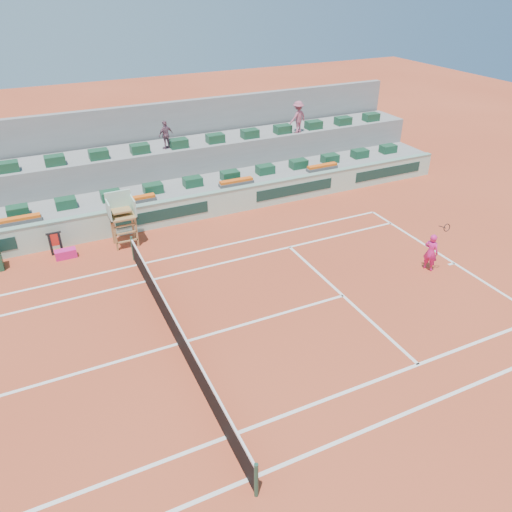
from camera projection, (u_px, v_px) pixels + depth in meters
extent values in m
plane|color=#A93B20|center=(178.00, 344.00, 16.19)|extent=(90.00, 90.00, 0.00)
cube|color=gray|center=(110.00, 204.00, 24.24)|extent=(36.00, 4.00, 1.20)
cube|color=gray|center=(101.00, 180.00, 25.14)|extent=(36.00, 2.40, 2.60)
cube|color=gray|center=(93.00, 153.00, 25.94)|extent=(36.00, 0.40, 4.40)
cube|color=#D91C77|center=(66.00, 254.00, 20.90)|extent=(0.86, 0.38, 0.38)
imported|color=#7C5365|center=(166.00, 135.00, 25.00)|extent=(0.90, 0.62, 1.42)
imported|color=#A35165|center=(298.00, 117.00, 27.38)|extent=(1.26, 0.96, 1.72)
cube|color=white|center=(454.00, 263.00, 20.59)|extent=(0.12, 10.97, 0.01)
cube|color=white|center=(248.00, 480.00, 11.90)|extent=(23.77, 0.12, 0.01)
cube|color=white|center=(137.00, 265.00, 20.47)|extent=(23.77, 0.12, 0.01)
cube|color=white|center=(226.00, 437.00, 12.97)|extent=(23.77, 0.12, 0.01)
cube|color=white|center=(146.00, 281.00, 19.40)|extent=(23.77, 0.12, 0.01)
cube|color=white|center=(343.00, 296.00, 18.56)|extent=(0.12, 8.23, 0.01)
cube|color=white|center=(178.00, 344.00, 16.19)|extent=(12.80, 0.12, 0.01)
cube|color=white|center=(451.00, 264.00, 20.54)|extent=(0.30, 0.12, 0.01)
cube|color=black|center=(177.00, 333.00, 15.96)|extent=(0.03, 11.87, 0.92)
cube|color=silver|center=(175.00, 321.00, 15.71)|extent=(0.06, 11.87, 0.07)
cylinder|color=#1D4431|center=(256.00, 480.00, 11.28)|extent=(0.10, 0.10, 1.10)
cylinder|color=#1D4431|center=(133.00, 249.00, 20.55)|extent=(0.10, 0.10, 1.10)
cube|color=#A9D5BC|center=(119.00, 223.00, 22.53)|extent=(36.00, 0.30, 1.20)
cube|color=gray|center=(117.00, 210.00, 22.21)|extent=(36.00, 0.34, 0.06)
cube|color=#12332C|center=(163.00, 215.00, 23.12)|extent=(4.40, 0.02, 0.56)
cube|color=#12332C|center=(295.00, 190.00, 25.71)|extent=(4.40, 0.02, 0.56)
cube|color=#12332C|center=(388.00, 172.00, 27.94)|extent=(4.40, 0.02, 0.56)
cube|color=olive|center=(116.00, 237.00, 21.19)|extent=(0.08, 0.08, 1.35)
cube|color=olive|center=(137.00, 232.00, 21.52)|extent=(0.08, 0.08, 1.35)
cube|color=olive|center=(112.00, 230.00, 21.74)|extent=(0.08, 0.08, 1.35)
cube|color=olive|center=(133.00, 226.00, 22.07)|extent=(0.08, 0.08, 1.35)
cube|color=olive|center=(122.00, 216.00, 21.27)|extent=(1.10, 0.90, 0.08)
cube|color=#A9D5BC|center=(119.00, 202.00, 21.31)|extent=(1.10, 0.08, 1.00)
cube|color=#A9D5BC|center=(109.00, 211.00, 20.90)|extent=(0.06, 0.90, 0.80)
cube|color=#A9D5BC|center=(133.00, 206.00, 21.28)|extent=(0.06, 0.90, 0.80)
cube|color=olive|center=(121.00, 210.00, 21.23)|extent=(0.80, 0.60, 0.08)
cube|color=olive|center=(127.00, 241.00, 21.52)|extent=(0.90, 0.08, 0.06)
cube|color=olive|center=(126.00, 233.00, 21.32)|extent=(0.90, 0.08, 0.06)
cube|color=olive|center=(125.00, 226.00, 21.14)|extent=(0.90, 0.08, 0.06)
cube|color=#17462B|center=(18.00, 211.00, 21.65)|extent=(0.90, 0.60, 0.44)
cube|color=#17462B|center=(66.00, 203.00, 22.39)|extent=(0.90, 0.60, 0.44)
cube|color=#17462B|center=(111.00, 195.00, 23.13)|extent=(0.90, 0.60, 0.44)
cube|color=#17462B|center=(153.00, 188.00, 23.87)|extent=(0.90, 0.60, 0.44)
cube|color=#17462B|center=(193.00, 182.00, 24.61)|extent=(0.90, 0.60, 0.44)
cube|color=#17462B|center=(230.00, 175.00, 25.35)|extent=(0.90, 0.60, 0.44)
cube|color=#17462B|center=(265.00, 169.00, 26.10)|extent=(0.90, 0.60, 0.44)
cube|color=#17462B|center=(298.00, 164.00, 26.84)|extent=(0.90, 0.60, 0.44)
cube|color=#17462B|center=(330.00, 158.00, 27.58)|extent=(0.90, 0.60, 0.44)
cube|color=#17462B|center=(360.00, 153.00, 28.32)|extent=(0.90, 0.60, 0.44)
cube|color=#17462B|center=(388.00, 149.00, 29.06)|extent=(0.90, 0.60, 0.44)
cube|color=#17462B|center=(8.00, 167.00, 22.43)|extent=(0.90, 0.60, 0.44)
cube|color=#17462B|center=(55.00, 160.00, 23.17)|extent=(0.90, 0.60, 0.44)
cube|color=#17462B|center=(99.00, 154.00, 23.91)|extent=(0.90, 0.60, 0.44)
cube|color=#17462B|center=(140.00, 149.00, 24.65)|extent=(0.90, 0.60, 0.44)
cube|color=#17462B|center=(179.00, 143.00, 25.39)|extent=(0.90, 0.60, 0.44)
cube|color=#17462B|center=(215.00, 138.00, 26.13)|extent=(0.90, 0.60, 0.44)
cube|color=#17462B|center=(250.00, 134.00, 26.88)|extent=(0.90, 0.60, 0.44)
cube|color=#17462B|center=(283.00, 129.00, 27.62)|extent=(0.90, 0.60, 0.44)
cube|color=#17462B|center=(314.00, 125.00, 28.36)|extent=(0.90, 0.60, 0.44)
cube|color=#17462B|center=(343.00, 121.00, 29.10)|extent=(0.90, 0.60, 0.44)
cube|color=#17462B|center=(371.00, 117.00, 29.84)|extent=(0.90, 0.60, 0.44)
cube|color=#525252|center=(20.00, 221.00, 21.09)|extent=(1.80, 0.36, 0.16)
cube|color=#E35613|center=(19.00, 218.00, 21.02)|extent=(1.70, 0.32, 0.12)
cube|color=#525252|center=(137.00, 201.00, 22.95)|extent=(1.80, 0.36, 0.16)
cube|color=#E35613|center=(136.00, 198.00, 22.88)|extent=(1.70, 0.32, 0.12)
cube|color=#525252|center=(236.00, 183.00, 24.80)|extent=(1.80, 0.36, 0.16)
cube|color=#E35613|center=(236.00, 181.00, 24.73)|extent=(1.70, 0.32, 0.12)
cube|color=#525252|center=(322.00, 168.00, 26.65)|extent=(1.80, 0.36, 0.16)
cube|color=#E35613|center=(322.00, 166.00, 26.58)|extent=(1.70, 0.32, 0.12)
cube|color=black|center=(51.00, 245.00, 20.94)|extent=(0.10, 0.10, 1.00)
cube|color=black|center=(61.00, 243.00, 21.09)|extent=(0.10, 0.10, 1.00)
cube|color=black|center=(53.00, 233.00, 20.76)|extent=(0.62, 0.08, 0.06)
cube|color=red|center=(55.00, 240.00, 20.90)|extent=(0.45, 0.04, 0.56)
imported|color=#D91C77|center=(431.00, 252.00, 19.81)|extent=(0.57, 0.68, 1.58)
cylinder|color=black|center=(442.00, 227.00, 18.94)|extent=(0.03, 0.35, 0.09)
torus|color=black|center=(447.00, 228.00, 18.73)|extent=(0.31, 0.08, 0.31)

